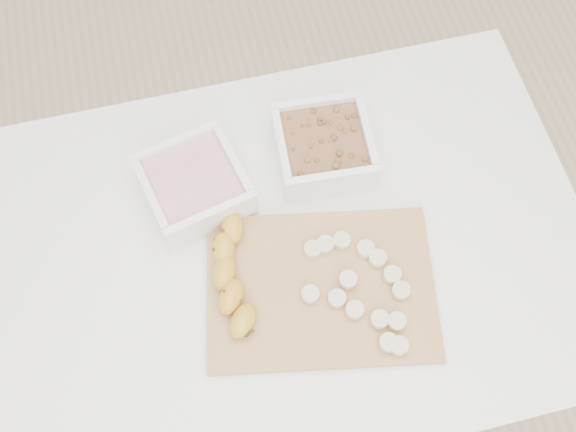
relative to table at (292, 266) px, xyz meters
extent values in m
plane|color=#C6AD89|center=(0.00, 0.00, -0.65)|extent=(3.50, 3.50, 0.00)
cube|color=white|center=(0.00, 0.00, 0.08)|extent=(1.00, 0.70, 0.04)
cylinder|color=white|center=(0.44, -0.29, -0.30)|extent=(0.05, 0.05, 0.71)
cylinder|color=white|center=(-0.44, 0.29, -0.30)|extent=(0.05, 0.05, 0.71)
cylinder|color=white|center=(0.44, 0.29, -0.30)|extent=(0.05, 0.05, 0.71)
cube|color=white|center=(-0.14, 0.13, 0.13)|extent=(0.19, 0.19, 0.07)
cube|color=pink|center=(-0.14, 0.13, 0.14)|extent=(0.16, 0.16, 0.04)
cube|color=white|center=(0.09, 0.15, 0.13)|extent=(0.17, 0.17, 0.07)
cube|color=brown|center=(0.09, 0.15, 0.14)|extent=(0.14, 0.14, 0.04)
cube|color=tan|center=(0.03, -0.08, 0.10)|extent=(0.41, 0.32, 0.01)
cylinder|color=beige|center=(0.03, -0.02, 0.12)|extent=(0.03, 0.03, 0.01)
cylinder|color=beige|center=(0.05, -0.02, 0.12)|extent=(0.03, 0.03, 0.01)
cylinder|color=beige|center=(0.08, -0.02, 0.12)|extent=(0.03, 0.03, 0.01)
cylinder|color=beige|center=(0.11, -0.04, 0.12)|extent=(0.03, 0.03, 0.01)
cylinder|color=beige|center=(0.13, -0.06, 0.12)|extent=(0.03, 0.03, 0.01)
cylinder|color=beige|center=(0.14, -0.09, 0.12)|extent=(0.03, 0.03, 0.01)
cylinder|color=beige|center=(0.15, -0.12, 0.12)|extent=(0.03, 0.03, 0.01)
cylinder|color=beige|center=(0.01, -0.09, 0.12)|extent=(0.03, 0.03, 0.01)
cylinder|color=beige|center=(0.05, -0.11, 0.12)|extent=(0.03, 0.03, 0.01)
cylinder|color=beige|center=(0.07, -0.14, 0.12)|extent=(0.03, 0.03, 0.01)
cylinder|color=beige|center=(0.10, -0.16, 0.12)|extent=(0.03, 0.03, 0.01)
cylinder|color=beige|center=(0.13, -0.17, 0.12)|extent=(0.03, 0.03, 0.01)
cylinder|color=beige|center=(0.12, -0.21, 0.12)|extent=(0.03, 0.03, 0.01)
cylinder|color=beige|center=(0.10, -0.20, 0.12)|extent=(0.03, 0.03, 0.01)
cylinder|color=beige|center=(0.07, -0.09, 0.12)|extent=(0.03, 0.03, 0.01)
camera|label=1|loc=(-0.10, -0.38, 1.09)|focal=40.00mm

